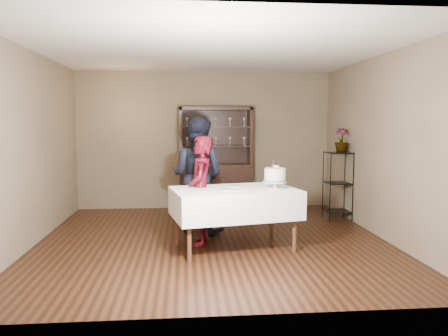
% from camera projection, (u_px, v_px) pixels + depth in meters
% --- Properties ---
extents(floor, '(5.00, 5.00, 0.00)m').
position_uv_depth(floor, '(213.00, 240.00, 6.35)').
color(floor, black).
rests_on(floor, ground).
extents(ceiling, '(5.00, 5.00, 0.00)m').
position_uv_depth(ceiling, '(212.00, 51.00, 6.07)').
color(ceiling, silver).
rests_on(ceiling, back_wall).
extents(back_wall, '(5.00, 0.02, 2.70)m').
position_uv_depth(back_wall, '(205.00, 140.00, 8.68)').
color(back_wall, brown).
rests_on(back_wall, floor).
extents(wall_left, '(0.02, 5.00, 2.70)m').
position_uv_depth(wall_left, '(31.00, 149.00, 5.99)').
color(wall_left, brown).
rests_on(wall_left, floor).
extents(wall_right, '(0.02, 5.00, 2.70)m').
position_uv_depth(wall_right, '(382.00, 147.00, 6.43)').
color(wall_right, brown).
rests_on(wall_right, floor).
extents(china_hutch, '(1.40, 0.48, 2.00)m').
position_uv_depth(china_hutch, '(216.00, 176.00, 8.53)').
color(china_hutch, black).
rests_on(china_hutch, floor).
extents(plant_etagere, '(0.42, 0.42, 1.20)m').
position_uv_depth(plant_etagere, '(338.00, 183.00, 7.67)').
color(plant_etagere, black).
rests_on(plant_etagere, floor).
extents(cake_table, '(1.80, 1.31, 0.82)m').
position_uv_depth(cake_table, '(234.00, 203.00, 5.88)').
color(cake_table, white).
rests_on(cake_table, floor).
extents(woman, '(0.41, 0.58, 1.53)m').
position_uv_depth(woman, '(201.00, 191.00, 6.06)').
color(woman, '#3E0512').
rests_on(woman, floor).
extents(man, '(1.08, 0.99, 1.79)m').
position_uv_depth(man, '(197.00, 175.00, 6.75)').
color(man, black).
rests_on(man, floor).
extents(cake, '(0.32, 0.32, 0.44)m').
position_uv_depth(cake, '(275.00, 176.00, 5.86)').
color(cake, white).
rests_on(cake, cake_table).
extents(plate_near, '(0.29, 0.29, 0.01)m').
position_uv_depth(plate_near, '(230.00, 190.00, 5.74)').
color(plate_near, white).
rests_on(plate_near, cake_table).
extents(plate_far, '(0.23, 0.23, 0.01)m').
position_uv_depth(plate_far, '(236.00, 186.00, 6.02)').
color(plate_far, white).
rests_on(plate_far, cake_table).
extents(potted_plant, '(0.24, 0.24, 0.42)m').
position_uv_depth(potted_plant, '(342.00, 140.00, 7.58)').
color(potted_plant, '#406530').
rests_on(potted_plant, plant_etagere).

